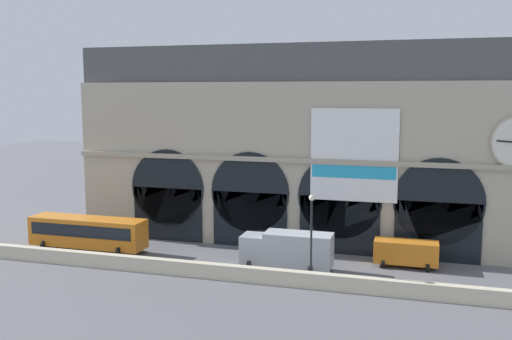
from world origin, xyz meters
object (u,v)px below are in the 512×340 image
(bus_west, at_px, (88,232))
(box_truck_center, at_px, (288,249))
(street_lamp_quayside, at_px, (311,228))
(van_mideast, at_px, (406,252))

(bus_west, bearing_deg, box_truck_center, -0.44)
(box_truck_center, distance_m, street_lamp_quayside, 4.78)
(bus_west, bearing_deg, van_mideast, 6.88)
(box_truck_center, bearing_deg, bus_west, 179.56)
(bus_west, height_order, box_truck_center, box_truck_center)
(box_truck_center, relative_size, van_mideast, 1.44)
(street_lamp_quayside, bearing_deg, box_truck_center, 129.58)
(box_truck_center, height_order, van_mideast, box_truck_center)
(bus_west, distance_m, street_lamp_quayside, 21.69)
(box_truck_center, height_order, street_lamp_quayside, street_lamp_quayside)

